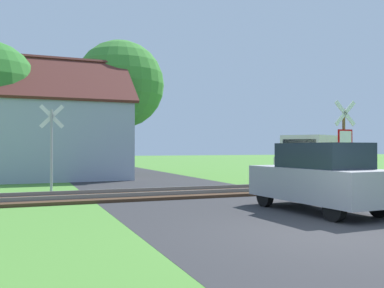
# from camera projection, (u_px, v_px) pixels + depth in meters

# --- Properties ---
(ground_plane) EXTENTS (160.00, 160.00, 0.00)m
(ground_plane) POSITION_uv_depth(u_px,v_px,m) (332.00, 235.00, 8.10)
(ground_plane) COLOR #4C8433
(road_asphalt) EXTENTS (6.86, 80.00, 0.01)m
(road_asphalt) POSITION_uv_depth(u_px,v_px,m) (274.00, 219.00, 9.96)
(road_asphalt) COLOR #2D2D30
(road_asphalt) RESTS_ON ground
(rail_track) EXTENTS (60.00, 2.60, 0.22)m
(rail_track) POSITION_uv_depth(u_px,v_px,m) (189.00, 193.00, 15.10)
(rail_track) COLOR #422D1E
(rail_track) RESTS_ON ground
(stop_sign_near) EXTENTS (0.88, 0.15, 3.26)m
(stop_sign_near) POSITION_uv_depth(u_px,v_px,m) (344.00, 142.00, 14.39)
(stop_sign_near) COLOR brown
(stop_sign_near) RESTS_ON ground
(crossing_sign_far) EXTENTS (0.87, 0.20, 3.24)m
(crossing_sign_far) POSITION_uv_depth(u_px,v_px,m) (51.00, 142.00, 15.50)
(crossing_sign_far) COLOR #9E9EA5
(crossing_sign_far) RESTS_ON ground
(house) EXTENTS (8.22, 6.36, 6.57)m
(house) POSITION_uv_depth(u_px,v_px,m) (50.00, 137.00, 22.84)
(house) COLOR #99A3B7
(house) RESTS_ON ground
(tree_center) EXTENTS (5.41, 5.41, 8.27)m
(tree_center) POSITION_uv_depth(u_px,v_px,m) (120.00, 85.00, 26.35)
(tree_center) COLOR #513823
(tree_center) RESTS_ON ground
(mail_truck) EXTENTS (5.18, 4.02, 2.24)m
(mail_truck) POSITION_uv_depth(u_px,v_px,m) (316.00, 156.00, 20.79)
(mail_truck) COLOR silver
(mail_truck) RESTS_ON ground
(parked_car) EXTENTS (1.86, 4.08, 1.78)m
(parked_car) POSITION_uv_depth(u_px,v_px,m) (319.00, 177.00, 11.04)
(parked_car) COLOR #99999E
(parked_car) RESTS_ON ground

